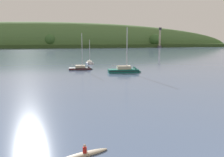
% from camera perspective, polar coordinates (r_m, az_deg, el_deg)
% --- Properties ---
extents(far_shoreline_hill, '(571.68, 89.16, 56.18)m').
position_cam_1_polar(far_shoreline_hill, '(286.15, -14.17, 7.20)').
color(far_shoreline_hill, '#314A21').
rests_on(far_shoreline_hill, ground).
extents(dockside_crane, '(7.23, 15.79, 21.52)m').
position_cam_1_polar(dockside_crane, '(272.43, 11.18, 9.44)').
color(dockside_crane, '#4C4C51').
rests_on(dockside_crane, ground).
extents(sailboat_near_mooring, '(9.37, 3.69, 13.61)m').
position_cam_1_polar(sailboat_near_mooring, '(66.99, 3.52, 1.71)').
color(sailboat_near_mooring, '#0F564C').
rests_on(sailboat_near_mooring, ground).
extents(sailboat_midwater_white, '(7.31, 2.83, 11.90)m').
position_cam_1_polar(sailboat_midwater_white, '(73.35, -6.88, 2.24)').
color(sailboat_midwater_white, '#232328').
rests_on(sailboat_midwater_white, ground).
extents(sailboat_far_left, '(2.37, 6.44, 9.90)m').
position_cam_1_polar(sailboat_far_left, '(89.64, -5.22, 3.50)').
color(sailboat_far_left, '#ADB2BC').
rests_on(sailboat_far_left, ground).
extents(canoe_with_paddler, '(4.07, 2.04, 1.02)m').
position_cam_1_polar(canoe_with_paddler, '(20.21, -6.42, -17.24)').
color(canoe_with_paddler, gray).
rests_on(canoe_with_paddler, ground).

